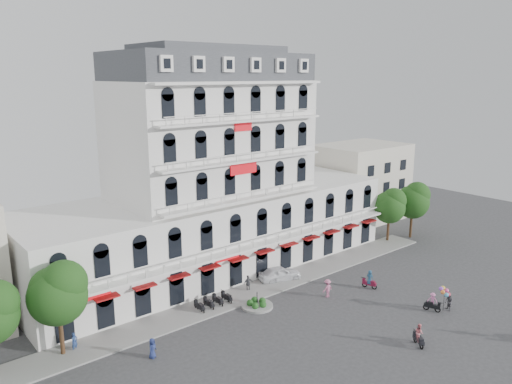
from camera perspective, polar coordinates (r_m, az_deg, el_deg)
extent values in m
plane|color=#38383A|center=(49.18, 7.52, -14.29)|extent=(120.00, 120.00, 0.00)
cube|color=gray|center=(54.99, 0.54, -10.98)|extent=(53.00, 4.00, 0.16)
cube|color=silver|center=(60.12, -5.00, -4.37)|extent=(45.00, 14.00, 9.00)
cube|color=silver|center=(57.76, -5.22, 6.09)|extent=(22.00, 12.00, 13.00)
cube|color=#2D3035|center=(57.32, -5.40, 14.05)|extent=(21.56, 11.76, 3.00)
cube|color=#2D3035|center=(57.38, -5.44, 15.94)|extent=(15.84, 8.64, 0.80)
cube|color=maroon|center=(54.76, -0.47, -7.22)|extent=(40.50, 1.00, 0.15)
cube|color=red|center=(53.26, -1.43, 2.81)|extent=(3.50, 0.10, 1.40)
cube|color=beige|center=(81.22, 11.81, 1.14)|extent=(14.00, 10.00, 12.00)
cylinder|color=gray|center=(51.15, 0.12, -12.88)|extent=(3.20, 3.20, 0.24)
cylinder|color=black|center=(50.81, 0.12, -12.09)|extent=(0.08, 0.08, 1.40)
sphere|color=#184A19|center=(51.41, 0.74, -12.33)|extent=(0.70, 0.70, 0.70)
sphere|color=#184A19|center=(51.59, -0.17, -12.23)|extent=(0.70, 0.70, 0.70)
sphere|color=#184A19|center=(50.98, -0.68, -12.57)|extent=(0.70, 0.70, 0.70)
sphere|color=#184A19|center=(50.40, -0.10, -12.88)|extent=(0.70, 0.70, 0.70)
sphere|color=#184A19|center=(50.66, 0.80, -12.74)|extent=(0.70, 0.70, 0.70)
cylinder|color=#382314|center=(45.47, -21.35, -14.93)|extent=(0.36, 0.36, 3.74)
sphere|color=#143E13|center=(44.02, -21.73, -11.01)|extent=(4.76, 4.76, 4.76)
sphere|color=#143E13|center=(43.46, -21.09, -9.68)|extent=(3.74, 3.74, 3.74)
sphere|color=#143E13|center=(43.92, -22.43, -10.16)|extent=(3.40, 3.40, 3.40)
cylinder|color=#382314|center=(71.83, 14.85, -4.15)|extent=(0.36, 0.36, 3.43)
sphere|color=#143E13|center=(70.98, 15.00, -1.74)|extent=(4.37, 4.37, 4.37)
sphere|color=#143E13|center=(70.96, 15.48, -0.93)|extent=(3.43, 3.43, 3.43)
sphere|color=#143E13|center=(70.67, 14.65, -1.26)|extent=(3.12, 3.12, 3.12)
cylinder|color=#382314|center=(74.45, 17.29, -3.60)|extent=(0.36, 0.36, 3.65)
sphere|color=#143E13|center=(73.59, 17.47, -1.13)|extent=(4.65, 4.65, 4.65)
sphere|color=#143E13|center=(73.60, 17.93, -0.29)|extent=(3.65, 3.65, 3.65)
sphere|color=#143E13|center=(73.27, 17.13, -0.63)|extent=(3.32, 3.32, 3.32)
imported|color=white|center=(57.01, 2.73, -9.28)|extent=(5.17, 3.28, 1.64)
cube|color=black|center=(46.62, 18.08, -15.76)|extent=(1.05, 1.48, 0.35)
torus|color=black|center=(47.17, 17.74, -15.74)|extent=(0.40, 0.58, 0.60)
torus|color=black|center=(46.33, 18.38, -16.36)|extent=(0.40, 0.58, 0.60)
imported|color=#E17782|center=(46.30, 18.15, -15.00)|extent=(0.91, 0.97, 1.59)
cube|color=maroon|center=(56.45, 12.84, -10.15)|extent=(0.78, 1.54, 0.35)
torus|color=black|center=(56.73, 12.30, -10.30)|extent=(0.29, 0.61, 0.60)
torus|color=black|center=(56.39, 13.36, -10.50)|extent=(0.29, 0.61, 0.60)
imported|color=navy|center=(56.18, 12.88, -9.49)|extent=(0.72, 0.90, 1.60)
cube|color=black|center=(53.07, 19.47, -12.17)|extent=(0.86, 1.53, 0.35)
torus|color=black|center=(53.11, 20.04, -12.52)|extent=(0.32, 0.60, 0.60)
torus|color=black|center=(53.26, 18.85, -12.35)|extent=(0.32, 0.60, 0.60)
imported|color=pink|center=(52.80, 19.53, -11.54)|extent=(0.85, 1.09, 1.48)
imported|color=navy|center=(43.55, -11.77, -17.08)|extent=(1.00, 0.92, 1.72)
imported|color=#4C4D53|center=(54.23, -0.91, -10.39)|extent=(1.12, 0.61, 1.81)
imported|color=#C86A91|center=(53.44, 8.17, -10.83)|extent=(1.25, 0.72, 1.94)
imported|color=navy|center=(46.21, -20.02, -15.79)|extent=(0.72, 0.61, 1.67)
imported|color=#535259|center=(53.66, 21.16, -11.64)|extent=(0.98, 1.06, 1.75)
cylinder|color=black|center=(53.42, 20.67, -11.57)|extent=(0.04, 0.04, 2.00)
sphere|color=#E54C99|center=(53.31, 20.96, -10.47)|extent=(0.44, 0.44, 0.44)
sphere|color=yellow|center=(53.21, 20.59, -10.23)|extent=(0.44, 0.44, 0.44)
sphere|color=#994CD8|center=(52.92, 20.40, -10.33)|extent=(0.44, 0.44, 0.44)
sphere|color=orange|center=(52.72, 20.58, -10.66)|extent=(0.44, 0.44, 0.44)
sphere|color=#4CB2E5|center=(52.82, 20.94, -10.91)|extent=(0.44, 0.44, 0.44)
sphere|color=#D8334C|center=(53.13, 21.13, -10.85)|extent=(0.44, 0.44, 0.44)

